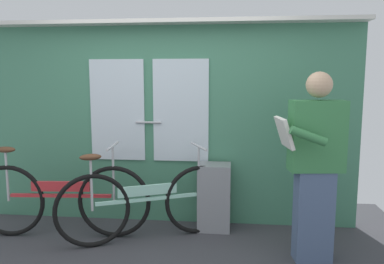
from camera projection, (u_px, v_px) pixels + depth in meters
train_door_wall at (167, 119)px, 4.17m from camera, size 4.07×0.28×2.19m
bicycle_near_door at (147, 203)px, 3.74m from camera, size 1.63×0.81×0.92m
bicycle_leaning_behind at (60, 199)px, 3.82m from camera, size 1.80×0.44×0.94m
passenger_reading_newspaper at (314, 163)px, 3.26m from camera, size 0.59×0.51×1.65m
trash_bin_by_wall at (214, 197)px, 4.02m from camera, size 0.34×0.28×0.70m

